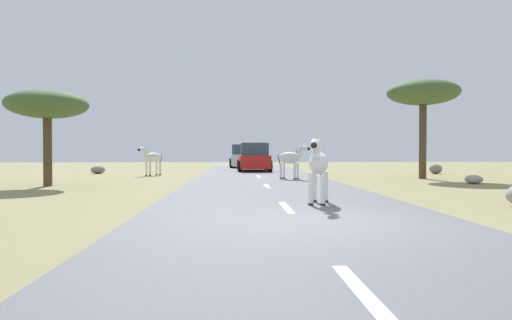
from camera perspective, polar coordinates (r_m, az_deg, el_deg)
name	(u,v)px	position (r m, az deg, el deg)	size (l,w,h in m)	color
ground_plane	(323,225)	(7.96, 8.53, -8.12)	(90.00, 90.00, 0.00)	#8E8456
road	(299,223)	(7.89, 5.49, -8.02)	(6.00, 64.00, 0.05)	slate
lane_markings	(308,232)	(6.91, 6.67, -9.09)	(0.16, 56.00, 0.01)	silver
zebra_0	(318,164)	(10.48, 7.90, -0.51)	(0.74, 1.61, 1.56)	silver
zebra_1	(291,158)	(19.83, 4.47, 0.22)	(1.42, 1.15, 1.54)	silver
zebra_2	(152,158)	(24.31, -13.06, 0.27)	(1.19, 1.42, 1.56)	silver
car_0	(243,157)	(34.62, -1.72, 0.41)	(2.09, 4.38, 1.74)	silver
car_1	(254,158)	(27.97, -0.27, 0.24)	(2.09, 4.38, 1.74)	red
tree_1	(47,106)	(18.23, -24.97, 6.27)	(2.91, 2.91, 3.50)	#4C3823
tree_3	(423,94)	(22.41, 20.44, 7.86)	(3.28, 3.28, 4.58)	#4C3823
rock_0	(436,169)	(27.36, 21.84, -1.06)	(0.70, 0.69, 0.55)	gray
rock_1	(98,170)	(27.13, -19.42, -1.18)	(0.80, 0.66, 0.44)	gray
rock_3	(474,179)	(19.60, 25.92, -2.22)	(0.67, 0.68, 0.35)	#A89E8C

